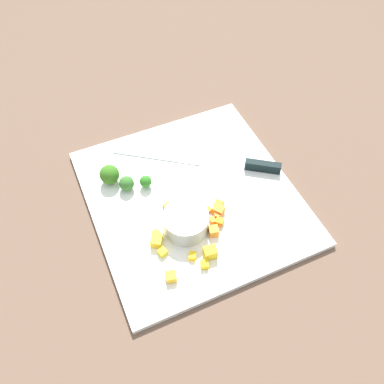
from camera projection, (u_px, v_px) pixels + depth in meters
ground_plane at (192, 198)px, 0.82m from camera, size 4.00×4.00×0.00m
cutting_board at (192, 197)px, 0.81m from camera, size 0.42×0.40×0.01m
prep_bowl at (186, 222)px, 0.75m from camera, size 0.08×0.08×0.04m
chef_knife at (229, 164)px, 0.85m from camera, size 0.22×0.31×0.02m
carrot_dice_0 at (218, 210)px, 0.77m from camera, size 0.03×0.03×0.02m
carrot_dice_1 at (219, 222)px, 0.76m from camera, size 0.02×0.02×0.01m
carrot_dice_2 at (168, 207)px, 0.78m from camera, size 0.02×0.02×0.02m
carrot_dice_3 at (209, 210)px, 0.78m from camera, size 0.01×0.01×0.01m
carrot_dice_4 at (217, 216)px, 0.77m from camera, size 0.02×0.02×0.01m
carrot_dice_5 at (175, 205)px, 0.79m from camera, size 0.01×0.02×0.01m
carrot_dice_6 at (219, 205)px, 0.78m from camera, size 0.02×0.02×0.01m
carrot_dice_7 at (213, 221)px, 0.76m from camera, size 0.01×0.01×0.01m
carrot_dice_8 at (215, 231)px, 0.75m from camera, size 0.02×0.02×0.02m
pepper_dice_0 at (204, 264)px, 0.71m from camera, size 0.02×0.02×0.01m
pepper_dice_1 at (210, 253)px, 0.72m from camera, size 0.02×0.03×0.02m
pepper_dice_2 at (171, 277)px, 0.69m from camera, size 0.02×0.02×0.02m
pepper_dice_3 at (192, 256)px, 0.72m from camera, size 0.02×0.02×0.01m
pepper_dice_4 at (163, 252)px, 0.72m from camera, size 0.02×0.02×0.01m
pepper_dice_5 at (157, 241)px, 0.73m from camera, size 0.03×0.03×0.02m
pepper_dice_6 at (157, 234)px, 0.75m from camera, size 0.02×0.02×0.01m
broccoli_floret_0 at (127, 184)px, 0.80m from camera, size 0.03×0.03×0.03m
broccoli_floret_1 at (146, 182)px, 0.81m from camera, size 0.02×0.02×0.03m
broccoli_floret_2 at (110, 175)px, 0.81m from camera, size 0.04×0.04×0.04m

